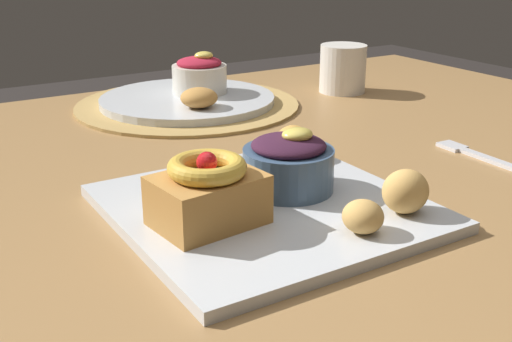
% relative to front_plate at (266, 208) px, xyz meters
% --- Properties ---
extents(dining_table, '(1.37, 1.00, 0.73)m').
position_rel_front_plate_xyz_m(dining_table, '(0.08, 0.12, -0.09)').
color(dining_table, olive).
rests_on(dining_table, ground_plane).
extents(woven_placemat, '(0.37, 0.37, 0.00)m').
position_rel_front_plate_xyz_m(woven_placemat, '(0.12, 0.44, -0.00)').
color(woven_placemat, '#AD894C').
rests_on(woven_placemat, dining_table).
extents(front_plate, '(0.29, 0.29, 0.01)m').
position_rel_front_plate_xyz_m(front_plate, '(0.00, 0.00, 0.00)').
color(front_plate, silver).
rests_on(front_plate, dining_table).
extents(cake_slice, '(0.11, 0.08, 0.07)m').
position_rel_front_plate_xyz_m(cake_slice, '(-0.07, -0.01, 0.04)').
color(cake_slice, '#B77F3D').
rests_on(cake_slice, front_plate).
extents(berry_ramekin, '(0.10, 0.10, 0.07)m').
position_rel_front_plate_xyz_m(berry_ramekin, '(0.04, 0.02, 0.04)').
color(berry_ramekin, '#3D5675').
rests_on(berry_ramekin, front_plate).
extents(fritter_front, '(0.05, 0.04, 0.04)m').
position_rel_front_plate_xyz_m(fritter_front, '(0.10, -0.09, 0.03)').
color(fritter_front, tan).
rests_on(fritter_front, front_plate).
extents(fritter_middle, '(0.04, 0.04, 0.03)m').
position_rel_front_plate_xyz_m(fritter_middle, '(0.04, -0.10, 0.02)').
color(fritter_middle, tan).
rests_on(fritter_middle, front_plate).
extents(fritter_back, '(0.04, 0.04, 0.04)m').
position_rel_front_plate_xyz_m(fritter_back, '(0.10, 0.10, 0.03)').
color(fritter_back, gold).
rests_on(fritter_back, front_plate).
extents(back_plate, '(0.29, 0.29, 0.01)m').
position_rel_front_plate_xyz_m(back_plate, '(0.12, 0.44, 0.01)').
color(back_plate, silver).
rests_on(back_plate, woven_placemat).
extents(back_ramekin, '(0.09, 0.09, 0.07)m').
position_rel_front_plate_xyz_m(back_ramekin, '(0.15, 0.45, 0.04)').
color(back_ramekin, silver).
rests_on(back_ramekin, back_plate).
extents(back_pastry, '(0.06, 0.06, 0.03)m').
position_rel_front_plate_xyz_m(back_pastry, '(0.11, 0.36, 0.03)').
color(back_pastry, '#B77F3D').
rests_on(back_pastry, back_plate).
extents(fork, '(0.03, 0.13, 0.00)m').
position_rel_front_plate_xyz_m(fork, '(0.33, 0.02, -0.00)').
color(fork, silver).
rests_on(fork, dining_table).
extents(coffee_mug, '(0.08, 0.08, 0.08)m').
position_rel_front_plate_xyz_m(coffee_mug, '(0.41, 0.38, 0.04)').
color(coffee_mug, silver).
rests_on(coffee_mug, dining_table).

